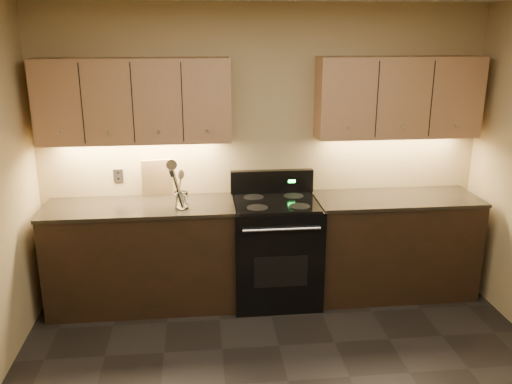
# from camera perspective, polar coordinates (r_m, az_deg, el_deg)

# --- Properties ---
(wall_back) EXTENTS (4.00, 0.04, 2.60)m
(wall_back) POSITION_cam_1_polar(r_m,az_deg,el_deg) (4.93, 0.72, 4.19)
(wall_back) COLOR tan
(wall_back) RESTS_ON ground
(counter_left) EXTENTS (1.62, 0.62, 0.93)m
(counter_left) POSITION_cam_1_polar(r_m,az_deg,el_deg) (4.90, -11.86, -6.55)
(counter_left) COLOR black
(counter_left) RESTS_ON ground
(counter_right) EXTENTS (1.46, 0.62, 0.93)m
(counter_right) POSITION_cam_1_polar(r_m,az_deg,el_deg) (5.17, 14.24, -5.41)
(counter_right) COLOR black
(counter_right) RESTS_ON ground
(stove) EXTENTS (0.76, 0.68, 1.14)m
(stove) POSITION_cam_1_polar(r_m,az_deg,el_deg) (4.89, 2.06, -6.04)
(stove) COLOR black
(stove) RESTS_ON ground
(upper_cab_left) EXTENTS (1.60, 0.30, 0.70)m
(upper_cab_left) POSITION_cam_1_polar(r_m,az_deg,el_deg) (4.69, -12.68, 9.34)
(upper_cab_left) COLOR #AD7E56
(upper_cab_left) RESTS_ON wall_back
(upper_cab_right) EXTENTS (1.44, 0.30, 0.70)m
(upper_cab_right) POSITION_cam_1_polar(r_m,az_deg,el_deg) (4.98, 14.76, 9.62)
(upper_cab_right) COLOR #AD7E56
(upper_cab_right) RESTS_ON wall_back
(outlet_plate) EXTENTS (0.08, 0.01, 0.12)m
(outlet_plate) POSITION_cam_1_polar(r_m,az_deg,el_deg) (4.99, -14.29, 1.68)
(outlet_plate) COLOR #B2B5BA
(outlet_plate) RESTS_ON wall_back
(utensil_crock) EXTENTS (0.15, 0.15, 0.14)m
(utensil_crock) POSITION_cam_1_polar(r_m,az_deg,el_deg) (4.59, -7.84, -0.89)
(utensil_crock) COLOR white
(utensil_crock) RESTS_ON counter_left
(cutting_board) EXTENTS (0.28, 0.12, 0.35)m
(cutting_board) POSITION_cam_1_polar(r_m,az_deg,el_deg) (4.92, -10.36, 1.50)
(cutting_board) COLOR tan
(cutting_board) RESTS_ON counter_left
(wooden_spoon) EXTENTS (0.12, 0.12, 0.31)m
(wooden_spoon) POSITION_cam_1_polar(r_m,az_deg,el_deg) (4.55, -8.38, 0.29)
(wooden_spoon) COLOR tan
(wooden_spoon) RESTS_ON utensil_crock
(black_turner) EXTENTS (0.18, 0.16, 0.35)m
(black_turner) POSITION_cam_1_polar(r_m,az_deg,el_deg) (4.53, -7.81, 0.40)
(black_turner) COLOR black
(black_turner) RESTS_ON utensil_crock
(steel_spatula) EXTENTS (0.23, 0.18, 0.35)m
(steel_spatula) POSITION_cam_1_polar(r_m,az_deg,el_deg) (4.56, -7.46, 0.61)
(steel_spatula) COLOR silver
(steel_spatula) RESTS_ON utensil_crock
(steel_skimmer) EXTENTS (0.19, 0.11, 0.41)m
(steel_skimmer) POSITION_cam_1_polar(r_m,az_deg,el_deg) (4.53, -7.62, 0.84)
(steel_skimmer) COLOR silver
(steel_skimmer) RESTS_ON utensil_crock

